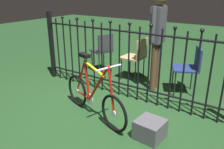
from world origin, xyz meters
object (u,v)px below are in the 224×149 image
object	(u,v)px
bicycle	(93,96)
display_crate	(150,129)
chair_navy	(190,66)
chair_charcoal	(103,49)
person_visitor	(158,33)
chair_tan	(136,55)

from	to	relation	value
bicycle	display_crate	bearing A→B (deg)	-0.96
chair_navy	chair_charcoal	distance (m)	1.91
bicycle	display_crate	size ratio (longest dim) A/B	4.16
chair_navy	person_visitor	xyz separation A→B (m)	(-0.58, -0.16, 0.54)
bicycle	chair_navy	xyz separation A→B (m)	(0.88, 1.61, 0.19)
chair_navy	display_crate	xyz separation A→B (m)	(0.03, -1.63, -0.39)
chair_navy	chair_charcoal	bearing A→B (deg)	178.72
chair_charcoal	display_crate	distance (m)	2.59
person_visitor	display_crate	size ratio (longest dim) A/B	5.24
chair_tan	chair_navy	bearing A→B (deg)	-1.96
bicycle	chair_charcoal	distance (m)	1.96
chair_charcoal	display_crate	world-z (taller)	chair_charcoal
display_crate	chair_navy	bearing A→B (deg)	90.91
chair_charcoal	person_visitor	xyz separation A→B (m)	(1.33, -0.20, 0.52)
chair_navy	person_visitor	world-z (taller)	person_visitor
chair_tan	display_crate	bearing A→B (deg)	-56.40
bicycle	chair_tan	xyz separation A→B (m)	(-0.20, 1.65, 0.20)
person_visitor	chair_navy	bearing A→B (deg)	15.45
bicycle	chair_navy	size ratio (longest dim) A/B	1.66
chair_navy	display_crate	bearing A→B (deg)	-89.09
person_visitor	display_crate	distance (m)	1.85
chair_navy	chair_tan	world-z (taller)	chair_tan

